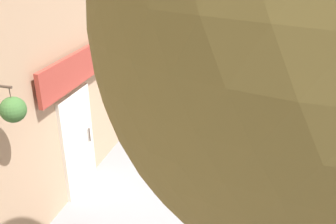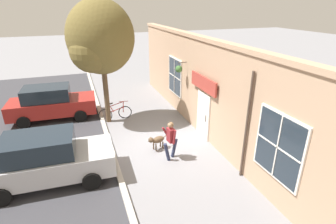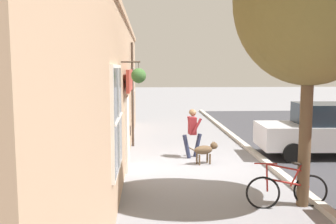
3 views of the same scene
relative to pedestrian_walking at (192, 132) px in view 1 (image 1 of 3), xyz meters
The scene contains 4 objects.
ground_plane 1.50m from the pedestrian_walking, 83.47° to the right, with size 90.00×90.00×0.00m, color gray.
storefront_facade 2.79m from the pedestrian_walking, 152.52° to the right, with size 0.95×18.00×4.39m.
pedestrian_walking is the anchor object (origin of this frame).
dog_on_leash 1.03m from the pedestrian_walking, 70.43° to the right, with size 0.97×0.47×0.68m.
Camera 1 is at (1.35, -5.80, 4.74)m, focal length 40.00 mm.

